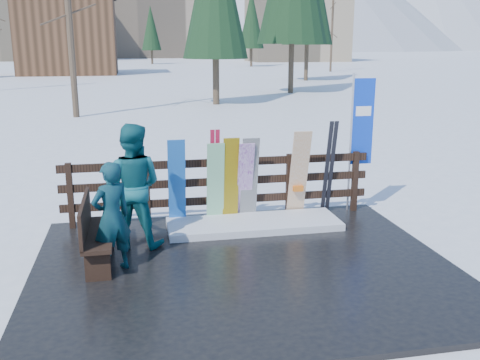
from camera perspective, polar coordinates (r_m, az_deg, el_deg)
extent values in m
plane|color=white|center=(7.84, 0.49, -9.65)|extent=(700.00, 700.00, 0.00)
cube|color=black|center=(7.83, 0.49, -9.38)|extent=(6.00, 5.00, 0.08)
cube|color=black|center=(9.62, -17.64, -1.63)|extent=(0.10, 0.10, 1.15)
cube|color=black|center=(9.56, -9.88, -1.26)|extent=(0.10, 0.10, 1.15)
cube|color=black|center=(9.67, -2.16, -0.87)|extent=(0.10, 0.10, 1.15)
cube|color=black|center=(9.95, 5.25, -0.49)|extent=(0.10, 0.10, 1.15)
cube|color=black|center=(10.39, 12.14, -0.12)|extent=(0.10, 0.10, 1.15)
cube|color=black|center=(9.73, -2.15, -2.15)|extent=(5.60, 0.05, 0.14)
cube|color=black|center=(9.64, -2.17, -0.16)|extent=(5.60, 0.05, 0.14)
cube|color=black|center=(9.55, -2.19, 1.88)|extent=(5.60, 0.05, 0.14)
cube|color=white|center=(9.35, 1.49, -4.71)|extent=(2.98, 1.00, 0.12)
cube|color=black|center=(7.99, -14.80, -5.60)|extent=(0.40, 1.50, 0.06)
cube|color=black|center=(7.51, -14.94, -8.75)|extent=(0.34, 0.06, 0.45)
cube|color=black|center=(8.62, -14.50, -5.67)|extent=(0.34, 0.06, 0.45)
cube|color=black|center=(7.91, -16.23, -3.81)|extent=(0.05, 1.50, 0.50)
cube|color=blue|center=(9.32, -6.75, -0.29)|extent=(0.30, 0.23, 1.55)
cube|color=silver|center=(9.40, -2.64, -0.34)|extent=(0.30, 0.24, 1.46)
cube|color=yellow|center=(9.43, -1.00, -0.01)|extent=(0.28, 0.23, 1.54)
cube|color=white|center=(9.49, 0.54, -0.21)|extent=(0.27, 0.39, 1.45)
cube|color=black|center=(9.50, 1.00, 0.07)|extent=(0.30, 0.33, 1.54)
cube|color=white|center=(9.72, 6.29, 0.60)|extent=(0.33, 0.42, 1.63)
cube|color=#AA1433|center=(9.43, -2.97, 0.40)|extent=(0.08, 0.18, 1.68)
cube|color=#AA1433|center=(9.45, -2.43, 0.43)|extent=(0.07, 0.18, 1.68)
cube|color=black|center=(9.94, 9.24, 1.25)|extent=(0.08, 0.35, 1.78)
cube|color=black|center=(9.98, 9.73, 1.27)|extent=(0.08, 0.35, 1.78)
cylinder|color=silver|center=(10.24, 11.70, 3.85)|extent=(0.04, 0.04, 2.60)
cube|color=#0B38C8|center=(10.26, 12.95, 6.07)|extent=(0.42, 0.02, 1.60)
imported|color=#0E4B47|center=(7.60, -13.53, -3.87)|extent=(0.68, 0.61, 1.57)
imported|color=#135B65|center=(8.44, -11.40, -0.61)|extent=(1.13, 0.99, 1.95)
cube|color=tan|center=(118.95, -22.13, 16.08)|extent=(22.00, 14.00, 18.00)
cube|color=gray|center=(137.44, -8.55, 17.38)|extent=(26.00, 16.00, 22.00)
cube|color=tan|center=(106.83, 6.09, 16.24)|extent=(18.00, 12.00, 14.00)
cube|color=brown|center=(62.36, -17.88, 14.36)|extent=(10.00, 8.00, 8.00)
cone|color=black|center=(29.41, -2.66, 17.58)|extent=(3.52, 3.52, 9.77)
cone|color=black|center=(49.59, 7.25, 17.77)|extent=(4.53, 4.53, 12.59)
cylinder|color=#382B1E|center=(66.35, 9.82, 16.13)|extent=(0.28, 0.28, 11.13)
cone|color=black|center=(67.20, -15.74, 15.56)|extent=(3.81, 3.81, 10.59)
cone|color=black|center=(80.95, 1.22, 15.69)|extent=(3.73, 3.73, 10.37)
cone|color=black|center=(92.09, -9.45, 14.88)|extent=(3.21, 3.21, 8.93)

